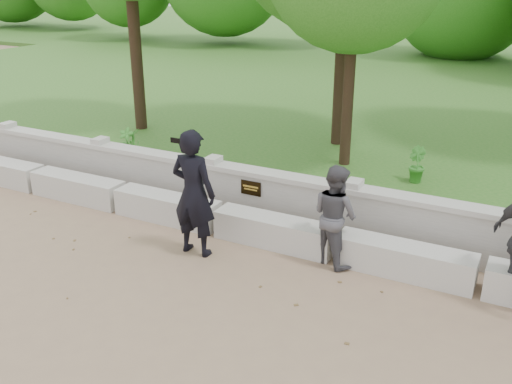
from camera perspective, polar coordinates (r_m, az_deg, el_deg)
ground at (r=7.91m, az=-10.96°, el=-9.18°), size 80.00×80.00×0.00m
lawn at (r=20.11m, az=14.53°, el=9.75°), size 40.00×22.00×0.25m
concrete_bench at (r=9.19m, az=-3.80°, el=-2.72°), size 11.90×0.45×0.45m
parapet_wall at (r=9.65m, az=-1.70°, el=0.08°), size 12.50×0.35×0.90m
man_main at (r=8.28m, az=-6.26°, el=-0.11°), size 0.70×0.62×1.91m
visitor_left at (r=8.11m, az=7.91°, el=-2.31°), size 0.90×0.83×1.48m
shrub_a at (r=12.40m, az=-12.78°, el=4.90°), size 0.37×0.30×0.61m
shrub_b at (r=11.00m, az=15.71°, el=2.66°), size 0.46×0.47×0.67m
shrub_d at (r=12.04m, az=-12.11°, el=4.62°), size 0.45×0.48×0.68m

